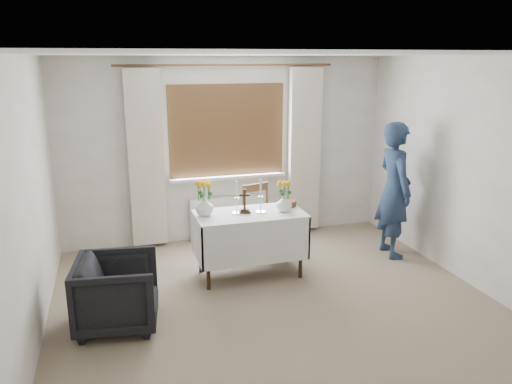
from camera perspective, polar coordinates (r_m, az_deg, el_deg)
ground at (r=5.01m, az=3.68°, el=-14.53°), size 5.00×5.00×0.00m
altar_table at (r=5.81m, az=-0.72°, el=-6.00°), size 1.24×0.64×0.76m
wooden_chair at (r=6.46m, az=0.72°, el=-3.16°), size 0.50×0.50×0.89m
armchair at (r=4.95m, az=-15.57°, el=-11.01°), size 0.84×0.82×0.68m
person at (r=6.52m, az=15.52°, el=0.23°), size 0.46×0.66×1.72m
radiator at (r=7.02m, az=-3.07°, el=-2.95°), size 1.10×0.10×0.60m
wooden_cross at (r=5.65m, az=-1.32°, el=-1.04°), size 0.15×0.12×0.28m
candlestick_left at (r=5.61m, az=-2.22°, el=-0.61°), size 0.11×0.11×0.38m
candlestick_right at (r=5.65m, az=0.55°, el=-0.45°), size 0.13×0.13×0.39m
flower_vase_left at (r=5.60m, az=-5.91°, el=-1.62°), size 0.22×0.22×0.21m
flower_vase_right at (r=5.73m, az=3.23°, el=-1.28°), size 0.22×0.22×0.19m
wicker_basket at (r=5.94m, az=3.70°, el=-1.28°), size 0.25×0.25×0.07m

